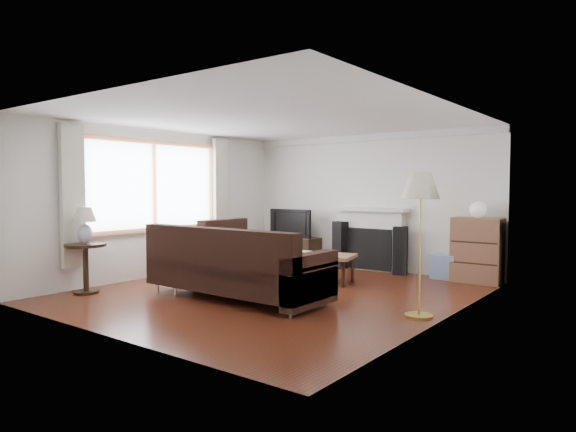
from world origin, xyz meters
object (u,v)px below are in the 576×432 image
Objects in this scene: coffee_table at (317,268)px; side_table at (86,268)px; bookshelf at (477,250)px; floor_lamp at (420,245)px; tv_stand at (294,250)px; sectional_sofa at (237,265)px.

side_table reaches higher than coffee_table.
bookshelf is 5.98m from side_table.
floor_lamp is at bearing -41.13° from coffee_table.
tv_stand reaches higher than coffee_table.
side_table reaches higher than tv_stand.
tv_stand is at bearing 145.55° from floor_lamp.
floor_lamp is (0.13, -2.61, 0.33)m from bookshelf.
sectional_sofa is at bearing -111.89° from coffee_table.
sectional_sofa is at bearing -66.98° from tv_stand.
bookshelf reaches higher than sectional_sofa.
bookshelf is 1.45× the size of side_table.
bookshelf is at bearing 21.63° from coffee_table.
floor_lamp reaches higher than tv_stand.
side_table is (-1.96, -1.07, -0.10)m from sectional_sofa.
sectional_sofa reaches higher than side_table.
side_table is at bearing -159.77° from floor_lamp.
sectional_sofa is 2.23m from side_table.
tv_stand is 0.37× the size of sectional_sofa.
coffee_table is at bearing 82.41° from sectional_sofa.
coffee_table is at bearing 153.17° from floor_lamp.
bookshelf reaches higher than coffee_table.
bookshelf is 2.63m from floor_lamp.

